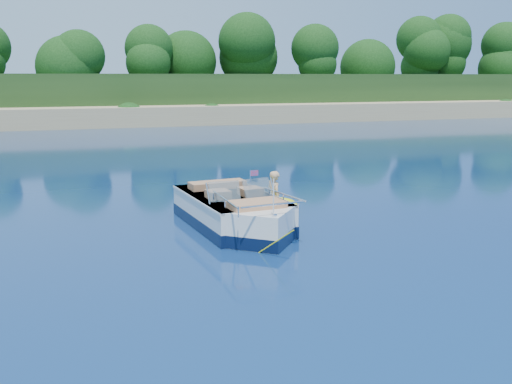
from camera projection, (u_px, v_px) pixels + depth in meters
ground at (262, 285)px, 10.56m from camera, size 160.00×160.00×0.00m
shoreline at (94, 100)px, 69.73m from camera, size 170.00×59.00×6.00m
treeline at (105, 55)px, 47.65m from camera, size 150.00×7.12×8.19m
motorboat at (236, 215)px, 14.41m from camera, size 2.38×5.58×1.86m
tow_tube at (273, 207)px, 16.39m from camera, size 1.82×1.82×0.39m
boy at (273, 211)px, 16.41m from camera, size 0.53×0.90×1.67m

